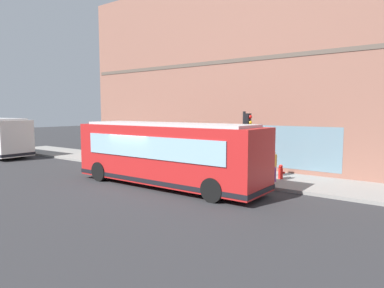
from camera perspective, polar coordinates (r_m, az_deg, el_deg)
ground at (r=17.31m, az=-8.34°, el=-6.63°), size 120.00×120.00×0.00m
sidewalk_curb at (r=20.71m, az=0.62°, el=-4.33°), size 3.93×40.00×0.15m
building_corner at (r=25.11m, az=8.04°, el=11.10°), size 6.94×22.59×12.18m
city_bus_nearside at (r=16.43m, az=-4.36°, el=-1.74°), size 2.62×10.04×3.07m
traffic_light_near_corner at (r=16.93m, az=9.10°, el=1.88°), size 0.32×0.49×3.47m
fire_hydrant at (r=18.17m, az=14.68°, el=-4.52°), size 0.35×0.35×0.74m
pedestrian_by_light_pole at (r=17.30m, az=13.53°, el=-3.25°), size 0.32×0.32×1.55m
pedestrian_near_hydrant at (r=25.29m, az=-10.08°, el=-0.23°), size 0.32×0.32×1.69m
pedestrian_walking_along_curb at (r=23.87m, az=-6.32°, el=-0.59°), size 0.32×0.32×1.64m
pedestrian_near_building_entrance at (r=18.97m, az=3.06°, el=-1.98°), size 0.32×0.32×1.73m
newspaper_vending_box at (r=20.82m, az=4.84°, el=-2.83°), size 0.44×0.42×0.90m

